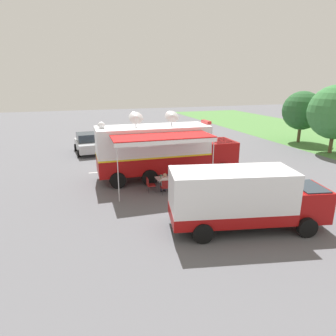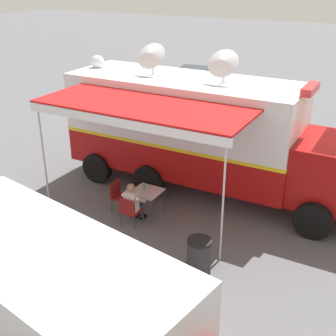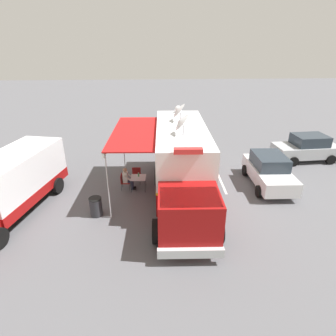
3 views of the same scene
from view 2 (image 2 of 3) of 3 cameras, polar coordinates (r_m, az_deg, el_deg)
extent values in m
plane|color=#5B5B60|center=(14.68, 1.88, -1.91)|extent=(100.00, 100.00, 0.00)
cube|color=silver|center=(17.36, 0.43, 2.40)|extent=(0.28, 4.80, 0.01)
cube|color=#9E0F0F|center=(14.21, 1.94, 2.24)|extent=(2.74, 7.28, 1.10)
cube|color=white|center=(13.74, 2.02, 7.66)|extent=(2.74, 7.28, 1.70)
cube|color=yellow|center=(14.01, 1.97, 4.33)|extent=(2.76, 7.30, 0.10)
cube|color=#9E0F0F|center=(12.87, 20.75, -0.42)|extent=(2.37, 2.18, 1.70)
cylinder|color=black|center=(14.41, 20.25, -1.86)|extent=(0.33, 1.01, 1.00)
cylinder|color=black|center=(12.20, 18.18, -6.47)|extent=(0.33, 1.01, 1.00)
cylinder|color=black|center=(15.71, 2.22, 1.92)|extent=(0.33, 1.01, 1.00)
cylinder|color=black|center=(13.72, -2.48, -1.59)|extent=(0.33, 1.01, 1.00)
cylinder|color=black|center=(16.62, -3.90, 3.17)|extent=(0.33, 1.01, 1.00)
cylinder|color=black|center=(14.75, -9.09, 0.05)|extent=(0.33, 1.01, 1.00)
cube|color=white|center=(13.51, 2.08, 11.31)|extent=(2.74, 7.28, 0.10)
cube|color=red|center=(12.31, 17.87, 9.68)|extent=(1.11, 0.32, 0.20)
cylinder|color=silver|center=(13.96, -1.97, 12.90)|extent=(0.10, 0.10, 0.45)
cone|color=silver|center=(13.76, -2.32, 14.44)|extent=(0.75, 0.92, 0.81)
cylinder|color=silver|center=(12.95, 7.18, 11.81)|extent=(0.10, 0.10, 0.45)
cone|color=silver|center=(12.73, 7.02, 13.47)|extent=(0.75, 0.92, 0.81)
sphere|color=white|center=(15.14, -9.08, 13.35)|extent=(0.44, 0.44, 0.44)
cube|color=red|center=(11.58, -3.25, 8.02)|extent=(2.39, 5.83, 0.06)
cube|color=white|center=(10.78, -6.21, 5.88)|extent=(0.27, 5.76, 0.24)
cylinder|color=silver|center=(10.23, 7.11, -4.31)|extent=(0.05, 0.05, 3.25)
cylinder|color=silver|center=(13.01, -15.73, 1.40)|extent=(0.05, 0.05, 3.25)
cube|color=silver|center=(12.58, -2.77, -3.04)|extent=(0.83, 0.83, 0.03)
cylinder|color=#333338|center=(12.87, -0.47, -4.19)|extent=(0.03, 0.03, 0.70)
cylinder|color=#333338|center=(12.31, -2.15, -5.63)|extent=(0.03, 0.03, 0.70)
cylinder|color=#333338|center=(13.20, -3.28, -3.44)|extent=(0.03, 0.03, 0.70)
cylinder|color=#333338|center=(12.66, -5.04, -4.81)|extent=(0.03, 0.03, 0.70)
cylinder|color=#3F9959|center=(12.58, -3.10, -2.47)|extent=(0.07, 0.07, 0.20)
cylinder|color=white|center=(12.53, -3.11, -2.01)|extent=(0.04, 0.04, 0.02)
cube|color=maroon|center=(12.23, -4.69, -5.53)|extent=(0.50, 0.50, 0.04)
cube|color=maroon|center=(11.96, -5.30, -5.04)|extent=(0.06, 0.48, 0.44)
cylinder|color=#333338|center=(12.60, -4.95, -5.68)|extent=(0.02, 0.02, 0.42)
cylinder|color=#333338|center=(12.39, -3.24, -6.18)|extent=(0.02, 0.02, 0.42)
cylinder|color=#333338|center=(12.29, -6.08, -6.57)|extent=(0.02, 0.02, 0.42)
cylinder|color=#333338|center=(12.08, -4.34, -7.11)|extent=(0.02, 0.02, 0.42)
cube|color=maroon|center=(12.95, -5.98, -3.78)|extent=(0.50, 0.50, 0.04)
cube|color=maroon|center=(12.96, -6.83, -2.66)|extent=(0.48, 0.06, 0.44)
cylinder|color=#333338|center=(13.10, -4.60, -4.42)|extent=(0.02, 0.02, 0.42)
cylinder|color=#333338|center=(12.78, -5.68, -5.25)|extent=(0.02, 0.02, 0.42)
cylinder|color=#333338|center=(13.32, -6.20, -3.97)|extent=(0.02, 0.02, 0.42)
cylinder|color=#333338|center=(13.01, -7.29, -4.77)|extent=(0.02, 0.02, 0.42)
cube|color=silver|center=(12.09, -4.74, -4.30)|extent=(0.25, 0.37, 0.56)
sphere|color=#A37556|center=(11.89, -4.80, -2.53)|extent=(0.22, 0.22, 0.22)
cylinder|color=silver|center=(12.27, -5.34, -3.65)|extent=(0.43, 0.10, 0.34)
cylinder|color=silver|center=(12.04, -3.51, -4.15)|extent=(0.43, 0.10, 0.34)
cylinder|color=#2D334C|center=(12.40, -4.62, -4.98)|extent=(0.38, 0.14, 0.13)
cylinder|color=#2D334C|center=(12.64, -4.14, -5.54)|extent=(0.11, 0.11, 0.42)
cube|color=black|center=(12.78, -3.98, -6.10)|extent=(0.24, 0.11, 0.07)
cylinder|color=#2D334C|center=(12.30, -3.84, -5.20)|extent=(0.38, 0.14, 0.13)
cylinder|color=#2D334C|center=(12.55, -3.37, -5.76)|extent=(0.11, 0.11, 0.42)
cube|color=black|center=(12.68, -3.21, -6.33)|extent=(0.24, 0.11, 0.07)
cylinder|color=#2D2D33|center=(10.40, 4.03, -11.47)|extent=(0.56, 0.56, 0.85)
cylinder|color=black|center=(10.14, 4.10, -9.38)|extent=(0.57, 0.57, 0.06)
cube|color=white|center=(7.67, -15.43, -16.47)|extent=(3.15, 5.53, 2.20)
cylinder|color=black|center=(9.79, -14.76, -15.03)|extent=(0.43, 0.88, 0.84)
cube|color=silver|center=(18.72, 7.86, 6.11)|extent=(1.92, 4.25, 0.76)
cube|color=#28333D|center=(18.56, 7.55, 8.29)|extent=(1.66, 2.14, 0.68)
cylinder|color=black|center=(19.27, 12.39, 5.11)|extent=(0.24, 0.65, 0.64)
cylinder|color=black|center=(17.65, 10.67, 3.45)|extent=(0.24, 0.65, 0.64)
cylinder|color=black|center=(20.09, 5.26, 6.37)|extent=(0.24, 0.65, 0.64)
cylinder|color=black|center=(18.53, 3.02, 4.87)|extent=(0.24, 0.65, 0.64)
cube|color=#B2B5BA|center=(23.44, 2.99, 10.04)|extent=(4.31, 2.08, 0.76)
cube|color=#28333D|center=(23.41, 3.16, 11.83)|extent=(2.20, 1.74, 0.68)
cylinder|color=black|center=(22.07, 3.99, 8.07)|extent=(0.65, 0.26, 0.64)
cylinder|color=black|center=(22.69, -0.34, 8.59)|extent=(0.65, 0.26, 0.64)
cylinder|color=black|center=(24.45, 6.05, 9.63)|extent=(0.65, 0.26, 0.64)
cylinder|color=black|center=(25.02, 2.05, 10.09)|extent=(0.65, 0.26, 0.64)
camera|label=1|loc=(12.36, -93.36, -2.50)|focal=31.87mm
camera|label=3|loc=(13.25, 67.48, 13.76)|focal=29.91mm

